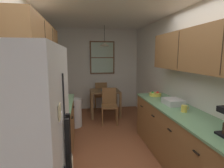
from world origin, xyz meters
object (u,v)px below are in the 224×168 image
dining_table (105,95)px  trash_bin (75,113)px  dining_chair_near (109,104)px  mug_by_coffeemaker (184,109)px  table_serving_bowl (105,90)px  storage_canister (43,115)px  dining_chair_far (101,94)px  dish_rack (173,102)px  microwave_over_range (12,70)px  fruit_bowl (155,94)px

dining_table → trash_bin: bearing=-139.8°
dining_chair_near → mug_by_coffeemaker: bearing=-68.6°
table_serving_bowl → trash_bin: bearing=-142.5°
storage_canister → mug_by_coffeemaker: storage_canister is taller
dining_chair_far → mug_by_coffeemaker: size_ratio=7.25×
dining_chair_near → dish_rack: bearing=-63.0°
trash_bin → dining_chair_far: bearing=58.8°
microwave_over_range → fruit_bowl: (2.10, 1.79, -0.68)m
storage_canister → dish_rack: bearing=13.8°
dining_table → fruit_bowl: (0.86, -1.55, 0.33)m
dining_table → dining_chair_far: (-0.06, 0.57, -0.11)m
microwave_over_range → dining_chair_far: microwave_over_range is taller
microwave_over_range → dining_chair_near: 3.25m
dining_table → mug_by_coffeemaker: size_ratio=6.67×
dining_chair_near → dining_chair_far: (-0.10, 1.14, 0.00)m
trash_bin → mug_by_coffeemaker: (1.69, -1.95, 0.60)m
mug_by_coffeemaker → fruit_bowl: mug_by_coffeemaker is taller
fruit_bowl → dining_chair_near: bearing=129.9°
dish_rack → trash_bin: bearing=138.2°
dish_rack → table_serving_bowl: size_ratio=1.69×
dining_chair_far → mug_by_coffeemaker: 3.38m
trash_bin → dining_table: bearing=40.2°
mug_by_coffeemaker → dining_table: bearing=107.9°
mug_by_coffeemaker → dish_rack: mug_by_coffeemaker is taller
mug_by_coffeemaker → table_serving_bowl: size_ratio=0.62×
storage_canister → fruit_bowl: storage_canister is taller
trash_bin → dish_rack: dish_rack is taller
mug_by_coffeemaker → fruit_bowl: size_ratio=0.51×
microwave_over_range → mug_by_coffeemaker: size_ratio=4.69×
dining_table → trash_bin: size_ratio=1.19×
dining_chair_near → storage_canister: bearing=-118.3°
fruit_bowl → dining_chair_far: bearing=113.6°
dining_table → trash_bin: dining_table is taller
dining_chair_near → storage_canister: 2.52m
microwave_over_range → storage_canister: size_ratio=2.91×
dish_rack → storage_canister: bearing=-166.2°
storage_canister → mug_by_coffeemaker: 1.99m
microwave_over_range → mug_by_coffeemaker: (2.10, 0.69, -0.67)m
dish_rack → mug_by_coffeemaker: bearing=-95.3°
microwave_over_range → dish_rack: (2.13, 1.10, -0.67)m
fruit_bowl → dish_rack: bearing=-87.3°
dining_table → mug_by_coffeemaker: mug_by_coffeemaker is taller
dish_rack → table_serving_bowl: bearing=112.6°
fruit_bowl → mug_by_coffeemaker: bearing=-90.3°
storage_canister → dining_chair_far: bearing=72.1°
mug_by_coffeemaker → dining_chair_near: bearing=111.4°
dining_chair_far → trash_bin: (-0.77, -1.27, -0.15)m
table_serving_bowl → dining_table: bearing=82.4°
dining_chair_far → dish_rack: size_ratio=2.65×
dining_chair_near → mug_by_coffeemaker: size_ratio=7.25×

